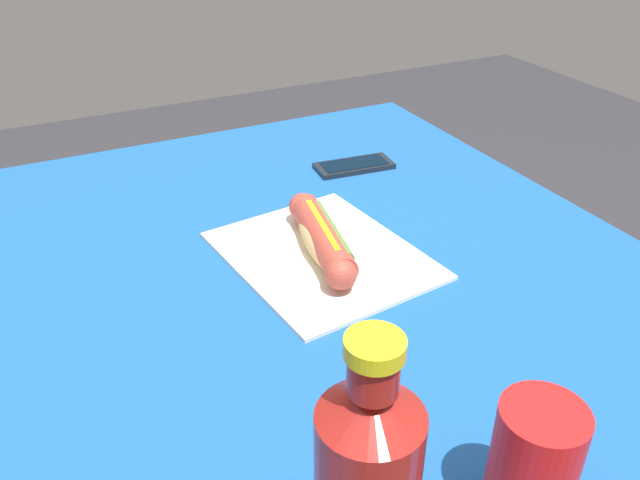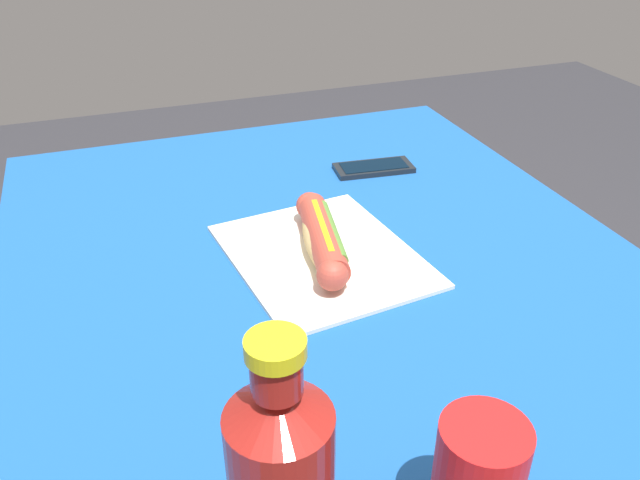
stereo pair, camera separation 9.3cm
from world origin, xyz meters
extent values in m
cylinder|color=brown|center=(-0.45, -0.34, 0.37)|extent=(0.07, 0.07, 0.73)
cylinder|color=brown|center=(-0.45, 0.34, 0.37)|extent=(0.07, 0.07, 0.73)
cube|color=brown|center=(0.00, 0.00, 0.75)|extent=(1.05, 0.85, 0.03)
cube|color=#19519E|center=(0.00, 0.00, 0.76)|extent=(1.11, 0.91, 0.00)
cube|color=silver|center=(-0.02, 0.00, 0.77)|extent=(0.33, 0.28, 0.01)
ellipsoid|color=#DBB26B|center=(-0.02, 0.00, 0.79)|extent=(0.19, 0.08, 0.05)
cylinder|color=#B24233|center=(-0.02, 0.00, 0.80)|extent=(0.20, 0.08, 0.04)
sphere|color=#B24233|center=(0.08, -0.02, 0.80)|extent=(0.04, 0.04, 0.04)
sphere|color=#B24233|center=(-0.11, 0.01, 0.80)|extent=(0.04, 0.04, 0.04)
cube|color=yellow|center=(-0.02, 0.00, 0.82)|extent=(0.15, 0.03, 0.00)
cylinder|color=#568433|center=(-0.01, 0.01, 0.81)|extent=(0.16, 0.05, 0.02)
cube|color=black|center=(-0.27, 0.19, 0.77)|extent=(0.08, 0.15, 0.01)
cube|color=black|center=(-0.27, 0.19, 0.78)|extent=(0.06, 0.13, 0.00)
cone|color=maroon|center=(0.45, -0.20, 0.98)|extent=(0.07, 0.07, 0.02)
cylinder|color=maroon|center=(0.45, -0.20, 1.00)|extent=(0.03, 0.03, 0.03)
cylinder|color=yellow|center=(0.45, -0.20, 1.02)|extent=(0.04, 0.04, 0.01)
cylinder|color=red|center=(0.45, -0.03, 0.83)|extent=(0.07, 0.07, 0.13)
camera|label=1|loc=(0.70, -0.36, 1.27)|focal=36.40mm
camera|label=2|loc=(0.73, -0.27, 1.27)|focal=36.40mm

